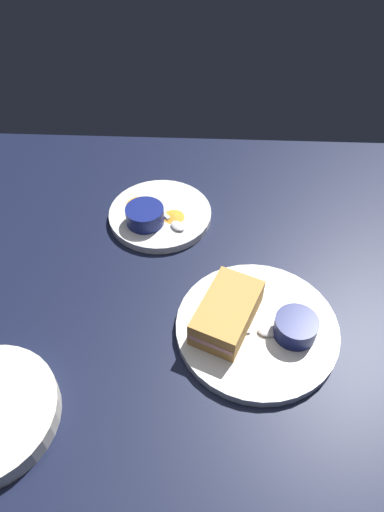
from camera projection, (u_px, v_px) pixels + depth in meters
The scene contains 9 objects.
ground_plane at pixel (181, 333), 74.89cm from camera, with size 110.00×110.00×3.00cm, color black.
plate_sandwich_main at pixel (257, 327), 72.92cm from camera, with size 25.82×25.82×1.60cm, color silver.
sandwich_half_near at pixel (227, 312), 71.00cm from camera, with size 14.93×12.02×4.80cm.
ramekin_dark_sauce at pixel (296, 327), 69.91cm from camera, with size 6.70×6.70×3.32cm.
spoon_by_dark_ramekin at pixel (259, 331), 71.06cm from camera, with size 2.26×9.87×0.80cm.
plate_chips_companion at pixel (160, 215), 91.15cm from camera, with size 20.32×20.32×1.60cm, color silver.
ramekin_light_gravy at pixel (145, 215), 87.25cm from camera, with size 7.37×7.37×3.33cm.
spoon_by_gravy_ramekin at pixel (174, 222), 87.90cm from camera, with size 8.41×7.60×0.80cm.
plantain_chip_scatter at pixel (150, 210), 90.42cm from camera, with size 9.16×12.76×0.60cm.
Camera 1 is at (-41.53, -3.64, 62.01)cm, focal length 32.07 mm.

